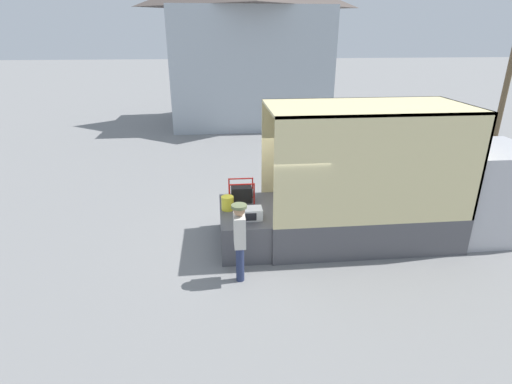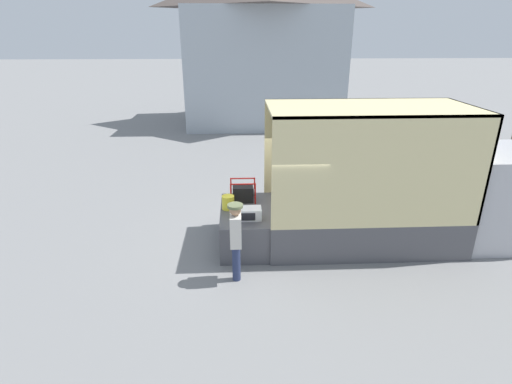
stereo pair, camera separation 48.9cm
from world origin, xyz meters
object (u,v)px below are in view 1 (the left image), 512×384
at_px(box_truck, 416,200).
at_px(orange_bucket, 228,203).
at_px(worker_person, 240,235).
at_px(microwave, 251,214).
at_px(portable_generator, 242,194).

distance_m(box_truck, orange_bucket, 4.96).
relative_size(box_truck, worker_person, 3.77).
distance_m(box_truck, microwave, 4.47).
bearing_deg(worker_person, orange_bucket, 96.33).
xyz_separation_m(portable_generator, orange_bucket, (-0.40, -0.50, -0.04)).
height_order(portable_generator, orange_bucket, portable_generator).
relative_size(portable_generator, worker_person, 0.37).
relative_size(orange_bucket, worker_person, 0.19).
xyz_separation_m(box_truck, portable_generator, (-4.56, 0.56, 0.15)).
distance_m(box_truck, worker_person, 5.06).
xyz_separation_m(box_truck, microwave, (-4.43, -0.55, 0.07)).
bearing_deg(box_truck, worker_person, -160.51).
bearing_deg(worker_person, microwave, 73.58).
distance_m(box_truck, portable_generator, 4.59).
relative_size(box_truck, orange_bucket, 19.39).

